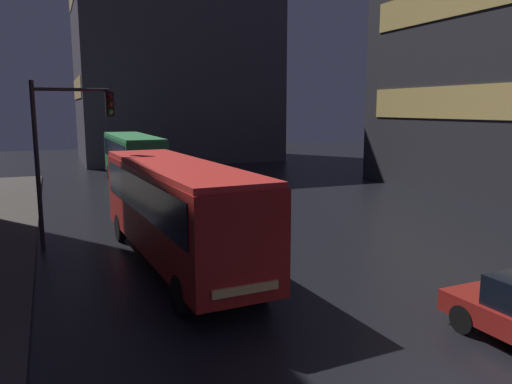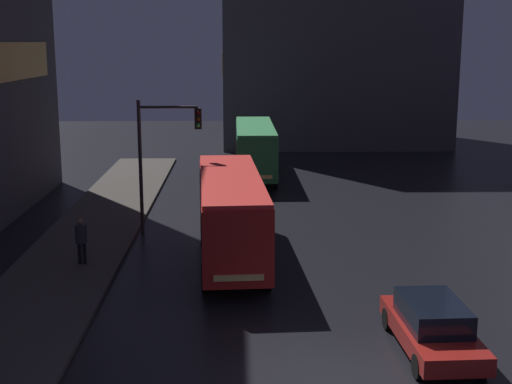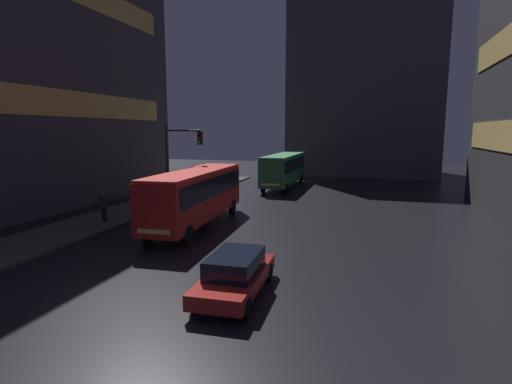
# 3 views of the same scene
# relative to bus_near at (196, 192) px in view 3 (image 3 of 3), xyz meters

# --- Properties ---
(ground_plane) EXTENTS (120.00, 120.00, 0.00)m
(ground_plane) POSITION_rel_bus_near_xyz_m (2.81, -10.34, -2.03)
(ground_plane) COLOR black
(sidewalk_left) EXTENTS (4.00, 48.00, 0.15)m
(sidewalk_left) POSITION_rel_bus_near_xyz_m (-6.19, -0.34, -1.95)
(sidewalk_left) COLOR #47423D
(sidewalk_left) RESTS_ON ground
(building_far_backdrop) EXTENTS (18.07, 12.00, 21.57)m
(building_far_backdrop) POSITION_rel_bus_near_xyz_m (8.13, 33.39, 8.76)
(building_far_backdrop) COLOR #423D47
(building_far_backdrop) RESTS_ON ground
(bus_near) EXTENTS (2.93, 10.61, 3.29)m
(bus_near) POSITION_rel_bus_near_xyz_m (0.00, 0.00, 0.00)
(bus_near) COLOR #AD1E19
(bus_near) RESTS_ON ground
(bus_far) EXTENTS (2.45, 10.56, 3.25)m
(bus_far) POSITION_rel_bus_near_xyz_m (1.34, 17.31, -0.02)
(bus_far) COLOR #236B38
(bus_far) RESTS_ON ground
(car_taxi) EXTENTS (2.00, 4.64, 1.45)m
(car_taxi) POSITION_rel_bus_near_xyz_m (5.59, -8.79, -1.28)
(car_taxi) COLOR maroon
(car_taxi) RESTS_ON ground
(pedestrian_near) EXTENTS (0.60, 0.60, 1.73)m
(pedestrian_near) POSITION_rel_bus_near_xyz_m (-5.59, -1.10, -0.82)
(pedestrian_near) COLOR black
(pedestrian_near) RESTS_ON sidewalk_left
(traffic_light_main) EXTENTS (2.78, 0.35, 5.89)m
(traffic_light_main) POSITION_rel_bus_near_xyz_m (-3.03, 3.84, 1.93)
(traffic_light_main) COLOR #2D2D2D
(traffic_light_main) RESTS_ON ground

